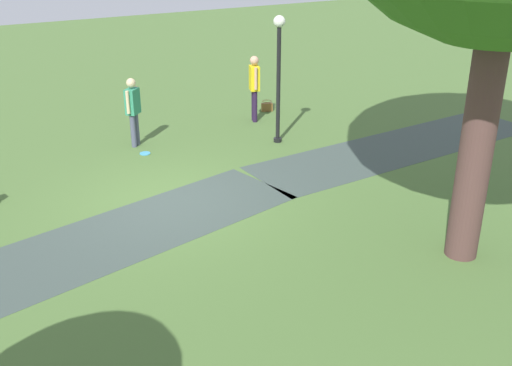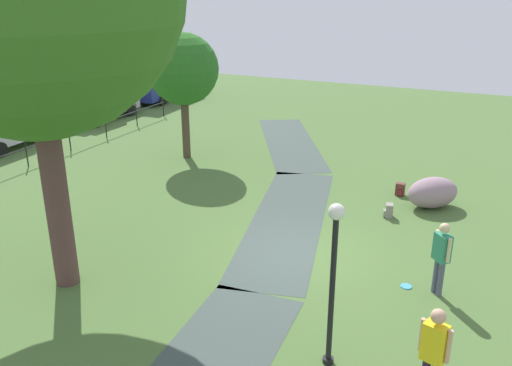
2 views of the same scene
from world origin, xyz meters
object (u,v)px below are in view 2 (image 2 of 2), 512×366
object	(u,v)px
young_tree_near_path	(183,70)
woman_with_handbag	(434,351)
parked_compact_green	(7,128)
delivery_van	(159,76)
spare_backpack_on_lawn	(389,211)
parked_suv_orange	(98,104)
man_near_boulder	(441,254)
lamp_post	(333,268)
frisbee_on_grass	(406,286)
backpack_by_boulder	(400,189)
lawn_boulder	(433,193)

from	to	relation	value
young_tree_near_path	woman_with_handbag	xyz separation A→B (m)	(-9.56, -10.49, -2.33)
parked_compact_green	delivery_van	world-z (taller)	delivery_van
spare_backpack_on_lawn	young_tree_near_path	bearing A→B (deg)	74.07
spare_backpack_on_lawn	parked_suv_orange	bearing A→B (deg)	69.79
young_tree_near_path	parked_suv_orange	world-z (taller)	young_tree_near_path
woman_with_handbag	delivery_van	size ratio (longest dim) A/B	0.33
man_near_boulder	parked_compact_green	world-z (taller)	man_near_boulder
young_tree_near_path	spare_backpack_on_lawn	bearing A→B (deg)	-105.93
woman_with_handbag	parked_suv_orange	distance (m)	21.77
lamp_post	parked_compact_green	bearing A→B (deg)	65.64
frisbee_on_grass	man_near_boulder	bearing A→B (deg)	-89.88
lamp_post	woman_with_handbag	xyz separation A→B (m)	(-0.31, -1.76, -0.88)
young_tree_near_path	parked_compact_green	xyz separation A→B (m)	(-1.97, 7.35, -2.58)
woman_with_handbag	backpack_by_boulder	xyz separation A→B (m)	(9.03, 2.18, -0.86)
young_tree_near_path	lamp_post	bearing A→B (deg)	-136.67
lamp_post	frisbee_on_grass	xyz separation A→B (m)	(3.20, -0.80, -1.93)
young_tree_near_path	frisbee_on_grass	size ratio (longest dim) A/B	18.73
parked_suv_orange	delivery_van	xyz separation A→B (m)	(5.70, 0.37, 0.46)
spare_backpack_on_lawn	parked_compact_green	world-z (taller)	parked_compact_green
woman_with_handbag	frisbee_on_grass	distance (m)	3.78
young_tree_near_path	woman_with_handbag	bearing A→B (deg)	-132.34
young_tree_near_path	parked_compact_green	bearing A→B (deg)	105.02
spare_backpack_on_lawn	parked_suv_orange	xyz separation A→B (m)	(5.68, 15.42, 0.61)
lawn_boulder	backpack_by_boulder	distance (m)	1.23
young_tree_near_path	frisbee_on_grass	bearing A→B (deg)	-122.43
woman_with_handbag	man_near_boulder	bearing A→B (deg)	5.15
woman_with_handbag	spare_backpack_on_lawn	bearing A→B (deg)	16.67
young_tree_near_path	backpack_by_boulder	distance (m)	8.91
lamp_post	parked_suv_orange	bearing A→B (deg)	51.56
delivery_van	frisbee_on_grass	bearing A→B (deg)	-131.56
young_tree_near_path	frisbee_on_grass	xyz separation A→B (m)	(-6.05, -9.53, -3.37)
parked_compact_green	lawn_boulder	bearing A→B (deg)	-86.99
frisbee_on_grass	parked_suv_orange	size ratio (longest dim) A/B	0.06
man_near_boulder	parked_suv_orange	bearing A→B (deg)	61.56
young_tree_near_path	lawn_boulder	distance (m)	9.86
woman_with_handbag	parked_compact_green	distance (m)	19.38
woman_with_handbag	frisbee_on_grass	bearing A→B (deg)	15.34
lawn_boulder	parked_compact_green	xyz separation A→B (m)	(-0.88, 16.70, 0.34)
lawn_boulder	spare_backpack_on_lawn	bearing A→B (deg)	141.64
woman_with_handbag	delivery_van	world-z (taller)	delivery_van
frisbee_on_grass	lamp_post	bearing A→B (deg)	165.96
woman_with_handbag	delivery_van	distance (m)	25.81
lamp_post	spare_backpack_on_lawn	bearing A→B (deg)	3.23
man_near_boulder	delivery_van	distance (m)	23.18
parked_suv_orange	young_tree_near_path	bearing A→B (deg)	-114.96
young_tree_near_path	delivery_van	xyz separation A→B (m)	(9.00, 7.45, -2.11)
delivery_van	spare_backpack_on_lawn	bearing A→B (deg)	-125.78
young_tree_near_path	delivery_van	distance (m)	11.87
young_tree_near_path	parked_compact_green	distance (m)	8.03
lawn_boulder	man_near_boulder	world-z (taller)	man_near_boulder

